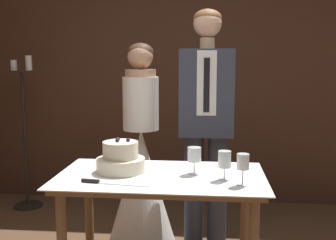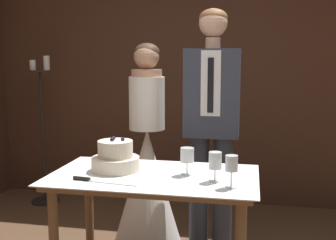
% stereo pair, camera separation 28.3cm
% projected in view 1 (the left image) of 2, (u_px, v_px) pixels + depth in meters
% --- Properties ---
extents(wall_back, '(4.43, 0.12, 2.72)m').
position_uv_depth(wall_back, '(178.00, 70.00, 4.32)').
color(wall_back, '#472B1E').
rests_on(wall_back, ground_plane).
extents(cake_table, '(1.21, 0.70, 0.80)m').
position_uv_depth(cake_table, '(161.00, 194.00, 2.46)').
color(cake_table, brown).
rests_on(cake_table, ground_plane).
extents(tiered_cake, '(0.29, 0.29, 0.21)m').
position_uv_depth(tiered_cake, '(121.00, 159.00, 2.51)').
color(tiered_cake, beige).
rests_on(tiered_cake, cake_table).
extents(cake_knife, '(0.39, 0.07, 0.02)m').
position_uv_depth(cake_knife, '(102.00, 182.00, 2.27)').
color(cake_knife, silver).
rests_on(cake_knife, cake_table).
extents(wine_glass_near, '(0.07, 0.07, 0.17)m').
position_uv_depth(wine_glass_near, '(225.00, 160.00, 2.33)').
color(wine_glass_near, silver).
rests_on(wine_glass_near, cake_table).
extents(wine_glass_middle, '(0.07, 0.07, 0.17)m').
position_uv_depth(wine_glass_middle, '(243.00, 163.00, 2.22)').
color(wine_glass_middle, silver).
rests_on(wine_glass_middle, cake_table).
extents(wine_glass_far, '(0.08, 0.08, 0.16)m').
position_uv_depth(wine_glass_far, '(194.00, 155.00, 2.45)').
color(wine_glass_far, silver).
rests_on(wine_glass_far, cake_table).
extents(bride, '(0.54, 0.54, 1.59)m').
position_uv_depth(bride, '(141.00, 172.00, 3.34)').
color(bride, white).
rests_on(bride, ground_plane).
extents(groom, '(0.41, 0.25, 1.84)m').
position_uv_depth(groom, '(206.00, 116.00, 3.23)').
color(groom, '#333847').
rests_on(groom, ground_plane).
extents(candle_stand, '(0.28, 0.28, 1.50)m').
position_uv_depth(candle_stand, '(25.00, 140.00, 4.14)').
color(candle_stand, black).
rests_on(candle_stand, ground_plane).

